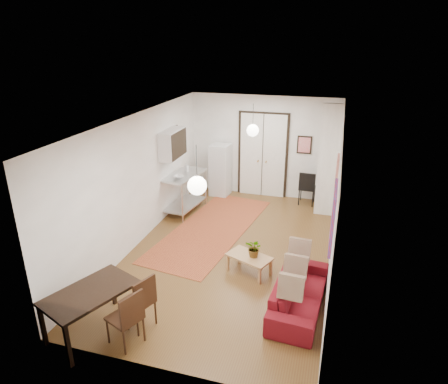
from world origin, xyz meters
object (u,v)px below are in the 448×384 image
(coffee_table, at_px, (249,258))
(black_side_chair, at_px, (308,184))
(dining_chair_far, at_px, (127,309))
(sofa, at_px, (299,293))
(fridge, at_px, (220,170))
(dining_chair_near, at_px, (140,293))
(dining_table, at_px, (90,296))
(kitchen_counter, at_px, (184,187))

(coffee_table, xyz_separation_m, black_side_chair, (0.76, 3.99, 0.23))
(dining_chair_far, bearing_deg, sofa, 143.82)
(fridge, xyz_separation_m, dining_chair_near, (0.39, -5.79, -0.21))
(dining_chair_near, height_order, dining_chair_far, same)
(sofa, height_order, black_side_chair, black_side_chair)
(dining_chair_far, height_order, black_side_chair, black_side_chair)
(dining_table, bearing_deg, black_side_chair, 66.60)
(fridge, height_order, dining_chair_near, fridge)
(sofa, xyz_separation_m, dining_table, (-3.05, -1.54, 0.39))
(sofa, xyz_separation_m, fridge, (-2.84, 4.70, 0.47))
(dining_chair_near, relative_size, dining_chair_far, 1.00)
(kitchen_counter, bearing_deg, dining_table, -77.90)
(kitchen_counter, distance_m, dining_chair_far, 4.85)
(dining_chair_near, xyz_separation_m, black_side_chair, (2.14, 5.89, 0.01))
(sofa, relative_size, coffee_table, 2.00)
(dining_chair_near, bearing_deg, black_side_chair, -177.74)
(sofa, height_order, dining_table, dining_table)
(sofa, distance_m, coffee_table, 1.34)
(dining_table, xyz_separation_m, dining_chair_near, (0.60, 0.44, -0.13))
(coffee_table, bearing_deg, dining_table, -130.16)
(coffee_table, height_order, kitchen_counter, kitchen_counter)
(sofa, bearing_deg, dining_chair_far, 125.73)
(sofa, height_order, dining_chair_near, dining_chair_near)
(coffee_table, distance_m, kitchen_counter, 3.39)
(fridge, distance_m, dining_table, 6.24)
(black_side_chair, bearing_deg, dining_chair_near, 72.57)
(kitchen_counter, bearing_deg, sofa, -35.72)
(dining_table, height_order, dining_chair_far, dining_chair_far)
(dining_table, distance_m, dining_chair_near, 0.76)
(dining_table, height_order, black_side_chair, black_side_chair)
(kitchen_counter, xyz_separation_m, fridge, (0.56, 1.46, 0.05))
(dining_table, bearing_deg, kitchen_counter, 94.10)
(dining_table, relative_size, black_side_chair, 1.65)
(sofa, xyz_separation_m, coffee_table, (-1.07, 0.81, 0.05))
(fridge, relative_size, dining_chair_near, 1.60)
(coffee_table, relative_size, dining_table, 0.62)
(dining_table, height_order, dining_chair_near, dining_chair_near)
(coffee_table, bearing_deg, dining_chair_far, -120.81)
(sofa, bearing_deg, kitchen_counter, 50.44)
(coffee_table, distance_m, dining_chair_far, 2.70)
(coffee_table, distance_m, black_side_chair, 4.06)
(coffee_table, xyz_separation_m, fridge, (-1.77, 3.89, 0.42))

